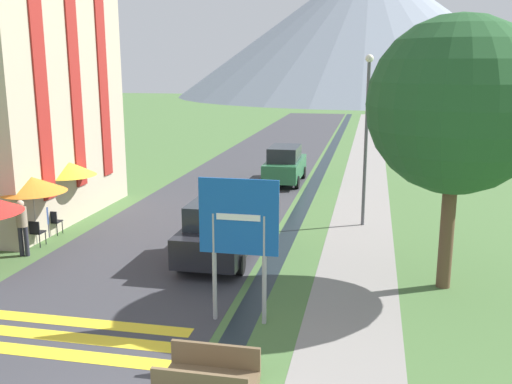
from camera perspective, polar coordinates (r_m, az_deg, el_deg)
name	(u,v)px	position (r m, az deg, el deg)	size (l,w,h in m)	color
ground_plane	(289,183)	(27.79, 3.33, 0.87)	(160.00, 160.00, 0.00)	#476B38
road	(274,151)	(37.89, 1.78, 4.08)	(6.40, 60.00, 0.01)	#38383D
footpath	(367,154)	(37.36, 11.06, 3.72)	(2.20, 60.00, 0.01)	gray
drainage_channel	(330,153)	(37.45, 7.38, 3.87)	(0.60, 60.00, 0.00)	black
crosswalk_marking	(59,336)	(13.24, -19.06, -13.47)	(5.44, 1.84, 0.01)	yellow
mountain_distant	(368,27)	(105.97, 11.14, 15.85)	(66.96, 66.96, 23.81)	gray
hotel_building	(3,66)	(23.10, -23.95, 11.42)	(6.07, 8.40, 10.33)	#BCAD93
road_sign	(239,230)	(12.45, -1.74, -3.81)	(1.78, 0.11, 3.29)	#9E9EA3
footbridge	(208,379)	(10.67, -4.83, -18.17)	(1.70, 1.10, 0.65)	brown
parked_car_near	(222,228)	(17.03, -3.42, -3.62)	(1.91, 4.44, 1.82)	black
parked_car_far	(285,165)	(27.72, 2.91, 2.76)	(1.71, 4.06, 1.82)	#28663D
cafe_chair_middle	(36,231)	(19.40, -21.17, -3.66)	(0.40, 0.40, 0.85)	black
cafe_chair_far_left	(53,220)	(20.49, -19.61, -2.69)	(0.40, 0.40, 0.85)	black
cafe_umbrella_middle_orange	(32,184)	(19.36, -21.50, 0.72)	(2.15, 2.15, 2.21)	#B7B2A8
cafe_umbrella_rear_yellow	(68,168)	(21.32, -18.30, 2.25)	(1.99, 1.99, 2.32)	#B7B2A8
person_standing_terrace	(22,224)	(18.48, -22.35, -2.95)	(0.32, 0.32, 1.73)	#282833
person_seated_far	(44,217)	(20.30, -20.46, -2.37)	(0.32, 0.32, 1.25)	#282833
streetlamp	(367,128)	(20.32, 10.99, 6.29)	(0.28, 0.28, 6.01)	#515156
tree_by_path	(457,106)	(14.86, 19.42, 8.13)	(4.37, 4.37, 6.89)	brown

